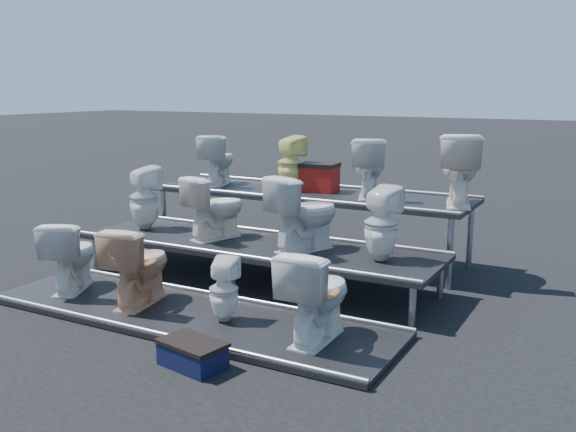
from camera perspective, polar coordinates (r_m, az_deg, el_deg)
The scene contains 18 objects.
ground at distance 7.34m, azimuth -2.85°, elevation -5.95°, with size 80.00×80.00×0.00m, color black.
tier_front at distance 6.32m, azimuth -9.05°, elevation -8.72°, with size 4.20×1.20×0.06m, color black.
tier_mid at distance 7.28m, azimuth -2.87°, elevation -4.22°, with size 4.20×1.20×0.46m, color black.
tier_back at distance 8.33m, azimuth 1.76°, elevation -0.77°, with size 4.20×1.20×0.86m, color black.
toilet_0 at distance 7.18m, azimuth -18.74°, elevation -3.29°, with size 0.43×0.75×0.76m, color silver.
toilet_1 at distance 6.53m, azimuth -13.13°, elevation -4.23°, with size 0.45×0.79×0.80m, color #DDAA7F.
toilet_2 at distance 5.96m, azimuth -5.71°, elevation -6.53°, with size 0.27×0.28×0.60m, color silver.
toilet_3 at distance 5.48m, azimuth 2.55°, elevation -6.95°, with size 0.45×0.79×0.81m, color silver.
toilet_4 at distance 8.07m, azimuth -12.67°, elevation 1.60°, with size 0.35×0.36×0.78m, color silver.
toilet_5 at distance 7.43m, azimuth -6.49°, elevation 0.79°, with size 0.41×0.72×0.74m, color white.
toilet_6 at distance 6.84m, azimuth 1.47°, elevation 0.28°, with size 0.46×0.80×0.82m, color silver.
toilet_7 at distance 6.50m, azimuth 8.31°, elevation -0.68°, with size 0.34×0.35×0.76m, color silver.
toilet_8 at distance 8.91m, azimuth -6.24°, elevation 5.02°, with size 0.39×0.68×0.69m, color silver.
toilet_9 at distance 8.32m, azimuth 0.21°, elevation 4.71°, with size 0.32×0.33×0.71m, color #E7E28A.
toilet_10 at distance 7.87m, azimuth 7.18°, elevation 4.30°, with size 0.41×0.72×0.73m, color silver.
toilet_11 at distance 7.54m, azimuth 14.98°, elevation 4.05°, with size 0.46×0.81×0.82m, color white.
red_crate at distance 8.30m, azimuth 2.82°, elevation 3.31°, with size 0.44×0.35×0.32m, color #9E1511.
step_stool at distance 5.27m, azimuth -8.48°, elevation -12.17°, with size 0.52×0.31×0.19m, color black.
Camera 1 is at (3.65, -5.98, 2.19)m, focal length 40.00 mm.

